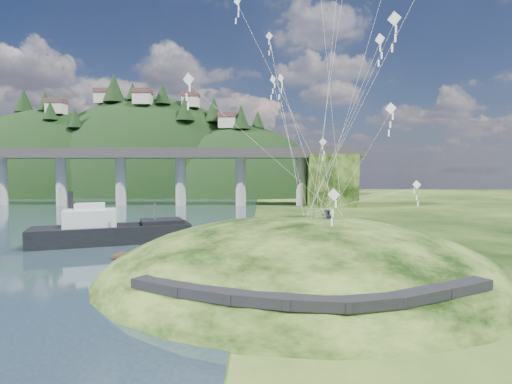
{
  "coord_description": "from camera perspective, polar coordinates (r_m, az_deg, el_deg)",
  "views": [
    {
      "loc": [
        4.66,
        -32.11,
        9.07
      ],
      "look_at": [
        4.0,
        6.0,
        7.0
      ],
      "focal_mm": 28.0,
      "sensor_mm": 36.0,
      "label": 1
    }
  ],
  "objects": [
    {
      "name": "ground",
      "position": [
        33.69,
        -7.17,
        -12.53
      ],
      "size": [
        320.0,
        320.0,
        0.0
      ],
      "primitive_type": "plane",
      "color": "black",
      "rests_on": "ground"
    },
    {
      "name": "bridge",
      "position": [
        106.81,
        -15.98,
        3.33
      ],
      "size": [
        160.0,
        11.0,
        15.0
      ],
      "color": "#2D2B2B",
      "rests_on": "ground"
    },
    {
      "name": "work_barge",
      "position": [
        53.02,
        -20.15,
        -5.13
      ],
      "size": [
        19.42,
        11.58,
        6.59
      ],
      "color": "black",
      "rests_on": "ground"
    },
    {
      "name": "kite_flyers",
      "position": [
        34.73,
        10.14,
        -2.49
      ],
      "size": [
        0.85,
        1.61,
        1.55
      ],
      "color": "#252931",
      "rests_on": "ground"
    },
    {
      "name": "far_ridge",
      "position": [
        162.49,
        -16.31,
        -2.85
      ],
      "size": [
        153.0,
        70.0,
        94.5
      ],
      "color": "black",
      "rests_on": "ground"
    },
    {
      "name": "grass_hill",
      "position": [
        35.87,
        6.49,
        -14.05
      ],
      "size": [
        36.0,
        32.0,
        13.0
      ],
      "color": "black",
      "rests_on": "ground"
    },
    {
      "name": "kite_swarm",
      "position": [
        33.44,
        9.81,
        18.49
      ],
      "size": [
        18.92,
        18.12,
        20.29
      ],
      "color": "silver",
      "rests_on": "ground"
    },
    {
      "name": "wooden_dock",
      "position": [
        41.01,
        -12.12,
        -9.2
      ],
      "size": [
        12.21,
        4.51,
        0.86
      ],
      "color": "#351F15",
      "rests_on": "ground"
    },
    {
      "name": "footpath",
      "position": [
        23.6,
        8.01,
        -14.14
      ],
      "size": [
        22.29,
        5.84,
        0.83
      ],
      "color": "black",
      "rests_on": "ground"
    }
  ]
}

